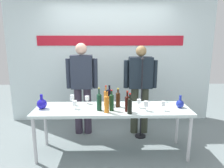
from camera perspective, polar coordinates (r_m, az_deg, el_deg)
ground_plane at (r=3.53m, az=0.06°, el=-18.00°), size 10.00×10.00×0.00m
back_wall at (r=4.49m, az=-0.39°, el=8.78°), size 4.32×0.11×3.00m
display_table at (r=3.24m, az=0.06°, el=-7.48°), size 2.35×0.65×0.74m
decanter_blue_left at (r=3.33m, az=-18.50°, el=-5.08°), size 0.15×0.15×0.22m
decanter_blue_right at (r=3.38m, az=17.97°, el=-5.06°), size 0.12×0.12×0.19m
presenter_left at (r=3.88m, az=-8.10°, el=0.08°), size 0.57×0.22×1.70m
presenter_right at (r=3.91m, az=7.65°, el=-0.09°), size 0.61×0.22×1.65m
wine_bottle_0 at (r=3.04m, az=4.14°, el=-5.12°), size 0.07×0.07×0.31m
wine_bottle_1 at (r=3.30m, az=-1.65°, el=-3.61°), size 0.07×0.07×0.32m
wine_bottle_2 at (r=3.08m, az=-3.51°, el=-4.67°), size 0.07×0.07×0.34m
wine_bottle_3 at (r=3.23m, az=1.63°, el=-4.01°), size 0.07×0.07×0.30m
wine_bottle_4 at (r=2.99m, az=-1.47°, el=-5.23°), size 0.07×0.07×0.33m
wine_bottle_5 at (r=3.37m, az=-0.70°, el=-3.17°), size 0.07×0.07×0.31m
wine_bottle_6 at (r=2.95m, az=4.84°, el=-5.68°), size 0.07×0.07×0.30m
wine_bottle_7 at (r=3.07m, az=-0.11°, el=-4.79°), size 0.07×0.07×0.31m
wine_glass_left_0 at (r=3.20m, az=-10.12°, el=-5.12°), size 0.07×0.07×0.13m
wine_glass_left_1 at (r=3.39m, az=-10.78°, el=-3.68°), size 0.07×0.07×0.16m
wine_glass_left_2 at (r=3.42m, az=-6.77°, el=-3.85°), size 0.07×0.07×0.13m
wine_glass_right_0 at (r=3.11m, az=9.20°, el=-5.36°), size 0.07×0.07×0.15m
wine_glass_right_1 at (r=3.22m, az=7.32°, el=-4.78°), size 0.06×0.06×0.13m
wine_glass_right_2 at (r=3.16m, az=13.65°, el=-5.25°), size 0.06×0.06×0.14m
microphone_stand at (r=3.86m, az=7.87°, el=-7.43°), size 0.20×0.20×1.47m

